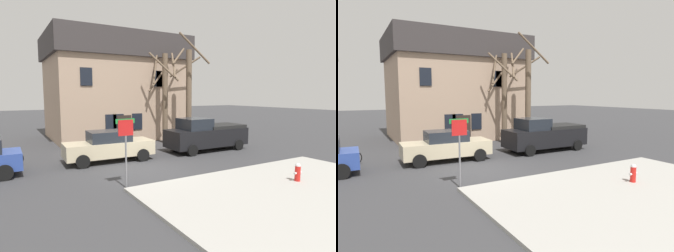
% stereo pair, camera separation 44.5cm
% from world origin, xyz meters
% --- Properties ---
extents(ground_plane, '(120.00, 120.00, 0.00)m').
position_xyz_m(ground_plane, '(0.00, 0.00, 0.00)').
color(ground_plane, '#38383A').
extents(sidewalk_slab, '(10.77, 7.77, 0.12)m').
position_xyz_m(sidewalk_slab, '(3.33, -6.20, 0.06)').
color(sidewalk_slab, '#A8A59E').
rests_on(sidewalk_slab, ground_plane).
extents(building_main, '(10.73, 8.39, 8.29)m').
position_xyz_m(building_main, '(2.57, 11.34, 4.23)').
color(building_main, tan).
rests_on(building_main, ground_plane).
extents(tree_bare_mid, '(2.04, 2.67, 6.74)m').
position_xyz_m(tree_bare_mid, '(4.61, 6.29, 3.54)').
color(tree_bare_mid, brown).
rests_on(tree_bare_mid, ground_plane).
extents(tree_bare_far, '(3.17, 3.02, 7.81)m').
position_xyz_m(tree_bare_far, '(6.06, 5.34, 3.86)').
color(tree_bare_far, brown).
rests_on(tree_bare_far, ground_plane).
extents(car_beige_sedan, '(4.76, 2.08, 1.67)m').
position_xyz_m(car_beige_sedan, '(-0.93, 2.61, 0.84)').
color(car_beige_sedan, '#C6B793').
rests_on(car_beige_sedan, ground_plane).
extents(pickup_truck_black, '(5.42, 2.25, 2.12)m').
position_xyz_m(pickup_truck_black, '(5.49, 2.39, 1.03)').
color(pickup_truck_black, black).
rests_on(pickup_truck_black, ground_plane).
extents(fire_hydrant, '(0.42, 0.22, 0.74)m').
position_xyz_m(fire_hydrant, '(4.36, -5.06, 0.50)').
color(fire_hydrant, red).
rests_on(fire_hydrant, sidewalk_slab).
extents(street_sign_pole, '(0.76, 0.07, 2.70)m').
position_xyz_m(street_sign_pole, '(-1.84, -2.06, 1.90)').
color(street_sign_pole, slate).
rests_on(street_sign_pole, ground_plane).
extents(bicycle_leaning, '(1.74, 0.32, 1.03)m').
position_xyz_m(bicycle_leaning, '(-5.86, 4.20, 0.37)').
color(bicycle_leaning, black).
rests_on(bicycle_leaning, ground_plane).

